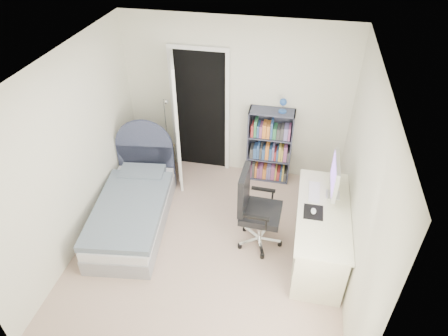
% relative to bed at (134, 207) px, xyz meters
% --- Properties ---
extents(room_shell, '(3.50, 3.70, 2.60)m').
position_rel_bed_xyz_m(room_shell, '(1.14, -0.24, 0.99)').
color(room_shell, tan).
rests_on(room_shell, ground).
extents(door, '(0.92, 0.79, 2.06)m').
position_rel_bed_xyz_m(door, '(0.42, 1.28, 0.77)').
color(door, black).
rests_on(door, ground).
extents(bed, '(1.11, 1.98, 1.16)m').
position_rel_bed_xyz_m(bed, '(0.00, 0.00, 0.00)').
color(bed, gray).
rests_on(bed, ground).
extents(nightstand, '(0.42, 0.42, 0.61)m').
position_rel_bed_xyz_m(nightstand, '(-0.00, 1.07, 0.14)').
color(nightstand, '#D1B480').
rests_on(nightstand, ground).
extents(floor_lamp, '(0.18, 0.18, 1.27)m').
position_rel_bed_xyz_m(floor_lamp, '(0.08, 1.35, 0.26)').
color(floor_lamp, silver).
rests_on(floor_lamp, ground).
extents(bookcase, '(0.68, 0.29, 1.44)m').
position_rel_bed_xyz_m(bookcase, '(1.72, 1.41, 0.29)').
color(bookcase, '#3E4155').
rests_on(bookcase, ground).
extents(desk, '(0.63, 1.57, 1.29)m').
position_rel_bed_xyz_m(desk, '(2.53, -0.10, 0.16)').
color(desk, '#EFEDC8').
rests_on(desk, ground).
extents(office_chair, '(0.59, 0.60, 1.14)m').
position_rel_bed_xyz_m(office_chair, '(1.68, -0.04, 0.37)').
color(office_chair, silver).
rests_on(office_chair, ground).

